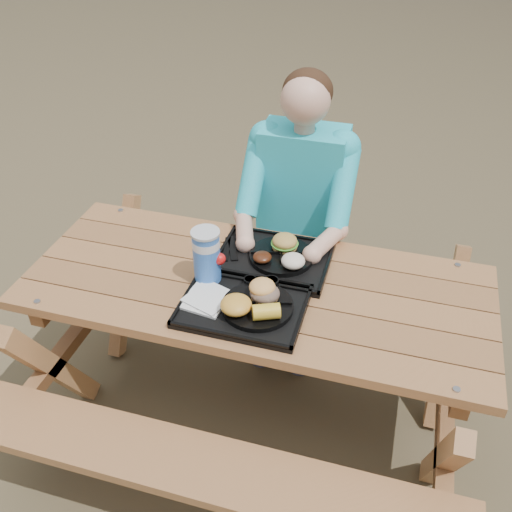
# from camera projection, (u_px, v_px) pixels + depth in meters

# --- Properties ---
(ground) EXTENTS (60.00, 60.00, 0.00)m
(ground) POSITION_uv_depth(u_px,v_px,m) (256.00, 408.00, 2.65)
(ground) COLOR #999999
(ground) RESTS_ON ground
(picnic_table) EXTENTS (1.80, 1.49, 0.75)m
(picnic_table) POSITION_uv_depth(u_px,v_px,m) (256.00, 351.00, 2.43)
(picnic_table) COLOR #999999
(picnic_table) RESTS_ON ground
(tray_near) EXTENTS (0.45, 0.35, 0.02)m
(tray_near) POSITION_uv_depth(u_px,v_px,m) (243.00, 307.00, 2.08)
(tray_near) COLOR black
(tray_near) RESTS_ON picnic_table
(tray_far) EXTENTS (0.45, 0.35, 0.02)m
(tray_far) POSITION_uv_depth(u_px,v_px,m) (273.00, 260.00, 2.31)
(tray_far) COLOR black
(tray_far) RESTS_ON picnic_table
(plate_near) EXTENTS (0.26, 0.26, 0.02)m
(plate_near) POSITION_uv_depth(u_px,v_px,m) (258.00, 306.00, 2.05)
(plate_near) COLOR black
(plate_near) RESTS_ON tray_near
(plate_far) EXTENTS (0.26, 0.26, 0.02)m
(plate_far) POSITION_uv_depth(u_px,v_px,m) (281.00, 256.00, 2.30)
(plate_far) COLOR black
(plate_far) RESTS_ON tray_far
(napkin_stack) EXTENTS (0.17, 0.17, 0.02)m
(napkin_stack) POSITION_uv_depth(u_px,v_px,m) (206.00, 299.00, 2.09)
(napkin_stack) COLOR silver
(napkin_stack) RESTS_ON tray_near
(soda_cup) EXTENTS (0.10, 0.10, 0.21)m
(soda_cup) POSITION_uv_depth(u_px,v_px,m) (207.00, 257.00, 2.14)
(soda_cup) COLOR blue
(soda_cup) RESTS_ON tray_near
(condiment_bbq) EXTENTS (0.05, 0.05, 0.03)m
(condiment_bbq) POSITION_uv_depth(u_px,v_px,m) (250.00, 282.00, 2.16)
(condiment_bbq) COLOR black
(condiment_bbq) RESTS_ON tray_near
(condiment_mustard) EXTENTS (0.06, 0.06, 0.03)m
(condiment_mustard) POSITION_uv_depth(u_px,v_px,m) (271.00, 283.00, 2.15)
(condiment_mustard) COLOR gold
(condiment_mustard) RESTS_ON tray_near
(sandwich) EXTENTS (0.10, 0.10, 0.11)m
(sandwich) POSITION_uv_depth(u_px,v_px,m) (265.00, 286.00, 2.04)
(sandwich) COLOR #EEA454
(sandwich) RESTS_ON plate_near
(mac_cheese) EXTENTS (0.11, 0.11, 0.06)m
(mac_cheese) POSITION_uv_depth(u_px,v_px,m) (236.00, 305.00, 2.00)
(mac_cheese) COLOR gold
(mac_cheese) RESTS_ON plate_near
(corn_cob) EXTENTS (0.13, 0.13, 0.06)m
(corn_cob) POSITION_uv_depth(u_px,v_px,m) (266.00, 312.00, 1.97)
(corn_cob) COLOR yellow
(corn_cob) RESTS_ON plate_near
(cutlery_far) EXTENTS (0.09, 0.16, 0.01)m
(cutlery_far) POSITION_uv_depth(u_px,v_px,m) (233.00, 249.00, 2.35)
(cutlery_far) COLOR black
(cutlery_far) RESTS_ON tray_far
(burger) EXTENTS (0.10, 0.10, 0.09)m
(burger) POSITION_uv_depth(u_px,v_px,m) (285.00, 238.00, 2.30)
(burger) COLOR #BB8F42
(burger) RESTS_ON plate_far
(baked_beans) EXTENTS (0.08, 0.08, 0.03)m
(baked_beans) POSITION_uv_depth(u_px,v_px,m) (262.00, 257.00, 2.25)
(baked_beans) COLOR #421C0D
(baked_beans) RESTS_ON plate_far
(potato_salad) EXTENTS (0.09, 0.09, 0.05)m
(potato_salad) POSITION_uv_depth(u_px,v_px,m) (293.00, 261.00, 2.21)
(potato_salad) COLOR #F1E2CD
(potato_salad) RESTS_ON plate_far
(diner) EXTENTS (0.48, 0.84, 1.28)m
(diner) POSITION_uv_depth(u_px,v_px,m) (299.00, 226.00, 2.73)
(diner) COLOR teal
(diner) RESTS_ON ground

